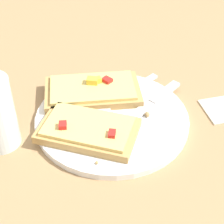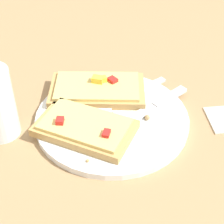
% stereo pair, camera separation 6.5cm
% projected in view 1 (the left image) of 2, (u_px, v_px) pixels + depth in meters
% --- Properties ---
extents(ground_plane, '(4.00, 4.00, 0.00)m').
position_uv_depth(ground_plane, '(112.00, 121.00, 0.67)').
color(ground_plane, '#9E7A51').
extents(plate, '(0.27, 0.27, 0.01)m').
position_uv_depth(plate, '(112.00, 119.00, 0.67)').
color(plate, white).
rests_on(plate, ground).
extents(fork, '(0.20, 0.13, 0.01)m').
position_uv_depth(fork, '(111.00, 102.00, 0.69)').
color(fork, silver).
rests_on(fork, plate).
extents(knife, '(0.19, 0.14, 0.01)m').
position_uv_depth(knife, '(149.00, 105.00, 0.68)').
color(knife, silver).
rests_on(knife, plate).
extents(pizza_slice_main, '(0.19, 0.16, 0.03)m').
position_uv_depth(pizza_slice_main, '(88.00, 129.00, 0.62)').
color(pizza_slice_main, tan).
rests_on(pizza_slice_main, plate).
extents(pizza_slice_corner, '(0.19, 0.12, 0.03)m').
position_uv_depth(pizza_slice_corner, '(93.00, 90.00, 0.70)').
color(pizza_slice_corner, tan).
rests_on(pizza_slice_corner, plate).
extents(crumb_scatter, '(0.12, 0.17, 0.01)m').
position_uv_depth(crumb_scatter, '(130.00, 109.00, 0.67)').
color(crumb_scatter, '#A28353').
rests_on(crumb_scatter, plate).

